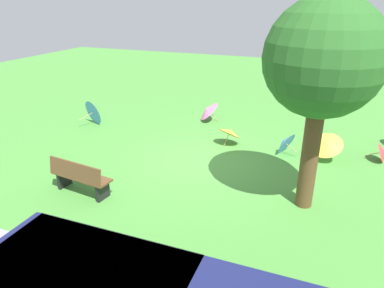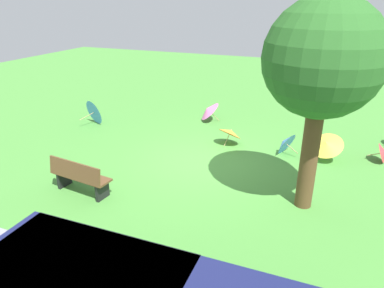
# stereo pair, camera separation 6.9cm
# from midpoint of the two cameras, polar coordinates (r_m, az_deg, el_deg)

# --- Properties ---
(ground) EXTENTS (40.00, 40.00, 0.00)m
(ground) POSITION_cam_midpoint_polar(r_m,az_deg,el_deg) (10.44, 2.30, -2.86)
(ground) COLOR #478C38
(park_bench) EXTENTS (1.65, 0.66, 0.90)m
(park_bench) POSITION_cam_midpoint_polar(r_m,az_deg,el_deg) (9.02, -17.62, -5.06)
(park_bench) COLOR brown
(park_bench) RESTS_ON ground
(shade_tree) EXTENTS (2.44, 2.44, 4.61)m
(shade_tree) POSITION_cam_midpoint_polar(r_m,az_deg,el_deg) (7.62, 20.73, 12.49)
(shade_tree) COLOR brown
(shade_tree) RESTS_ON ground
(parasol_orange_0) EXTENTS (1.06, 1.05, 0.70)m
(parasol_orange_0) POSITION_cam_midpoint_polar(r_m,az_deg,el_deg) (11.56, 6.43, 1.94)
(parasol_orange_0) COLOR tan
(parasol_orange_0) RESTS_ON ground
(parasol_yellow_0) EXTENTS (1.18, 1.14, 0.84)m
(parasol_yellow_0) POSITION_cam_midpoint_polar(r_m,az_deg,el_deg) (11.06, 21.18, -0.02)
(parasol_yellow_0) COLOR tan
(parasol_yellow_0) RESTS_ON ground
(parasol_blue_1) EXTENTS (1.03, 1.02, 0.97)m
(parasol_blue_1) POSITION_cam_midpoint_polar(r_m,az_deg,el_deg) (13.91, -15.22, 5.11)
(parasol_blue_1) COLOR tan
(parasol_blue_1) RESTS_ON ground
(parasol_pink_0) EXTENTS (1.06, 1.12, 0.83)m
(parasol_pink_0) POSITION_cam_midpoint_polar(r_m,az_deg,el_deg) (13.74, 2.81, 5.54)
(parasol_pink_0) COLOR tan
(parasol_pink_0) RESTS_ON ground
(parasol_blue_3) EXTENTS (0.81, 0.88, 0.75)m
(parasol_blue_3) POSITION_cam_midpoint_polar(r_m,az_deg,el_deg) (11.18, 15.01, 0.23)
(parasol_blue_3) COLOR tan
(parasol_blue_3) RESTS_ON ground
(parasol_red_0) EXTENTS (0.62, 0.63, 0.61)m
(parasol_red_0) POSITION_cam_midpoint_polar(r_m,az_deg,el_deg) (11.72, 28.85, -1.26)
(parasol_red_0) COLOR tan
(parasol_red_0) RESTS_ON ground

